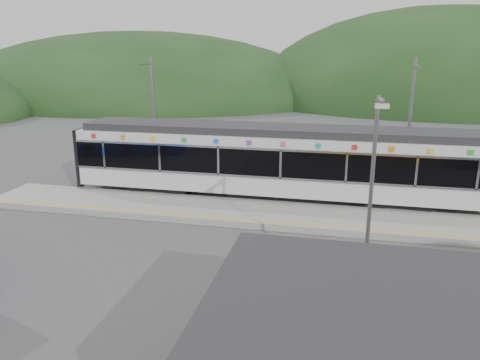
# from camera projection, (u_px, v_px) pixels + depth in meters

# --- Properties ---
(ground) EXTENTS (120.00, 120.00, 0.00)m
(ground) POSITION_uv_depth(u_px,v_px,m) (239.00, 245.00, 18.32)
(ground) COLOR #4C4C4F
(ground) RESTS_ON ground
(hills) EXTENTS (146.00, 149.00, 26.00)m
(hills) POSITION_uv_depth(u_px,v_px,m) (392.00, 212.00, 21.97)
(hills) COLOR #1E3D19
(hills) RESTS_ON ground
(platform) EXTENTS (26.00, 3.20, 0.30)m
(platform) POSITION_uv_depth(u_px,v_px,m) (255.00, 213.00, 21.38)
(platform) COLOR #9E9E99
(platform) RESTS_ON ground
(yellow_line) EXTENTS (26.00, 0.10, 0.01)m
(yellow_line) POSITION_uv_depth(u_px,v_px,m) (249.00, 220.00, 20.11)
(yellow_line) COLOR yellow
(yellow_line) RESTS_ON platform
(train) EXTENTS (20.44, 3.01, 3.74)m
(train) POSITION_uv_depth(u_px,v_px,m) (275.00, 160.00, 23.29)
(train) COLOR black
(train) RESTS_ON ground
(catenary_mast_west) EXTENTS (0.18, 1.80, 7.00)m
(catenary_mast_west) POSITION_uv_depth(u_px,v_px,m) (153.00, 116.00, 26.85)
(catenary_mast_west) COLOR slate
(catenary_mast_west) RESTS_ON ground
(catenary_mast_east) EXTENTS (0.18, 1.80, 7.00)m
(catenary_mast_east) POSITION_uv_depth(u_px,v_px,m) (409.00, 125.00, 23.88)
(catenary_mast_east) COLOR slate
(catenary_mast_east) RESTS_ON ground
(lamp_post) EXTENTS (0.36, 1.09, 6.18)m
(lamp_post) POSITION_uv_depth(u_px,v_px,m) (372.00, 184.00, 13.40)
(lamp_post) COLOR slate
(lamp_post) RESTS_ON ground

